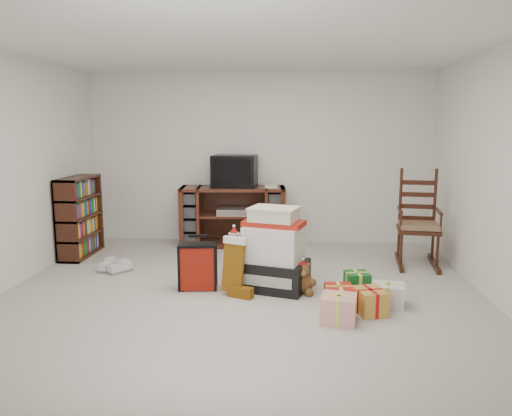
{
  "coord_description": "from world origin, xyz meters",
  "views": [
    {
      "loc": [
        0.54,
        -4.86,
        1.74
      ],
      "look_at": [
        0.1,
        0.6,
        0.82
      ],
      "focal_mm": 35.0,
      "sensor_mm": 36.0,
      "label": 1
    }
  ],
  "objects": [
    {
      "name": "stocking",
      "position": [
        -0.09,
        0.06,
        0.31
      ],
      "size": [
        0.31,
        0.22,
        0.62
      ],
      "primitive_type": null,
      "rotation": [
        0.0,
        0.0,
        -0.39
      ],
      "color": "#0E650B",
      "rests_on": "floor"
    },
    {
      "name": "rocking_chair",
      "position": [
        2.07,
        1.41,
        0.43
      ],
      "size": [
        0.59,
        0.88,
        1.25
      ],
      "rotation": [
        0.0,
        0.0,
        -0.11
      ],
      "color": "#3C1910",
      "rests_on": "floor"
    },
    {
      "name": "santa_figurine",
      "position": [
        0.31,
        0.81,
        0.23
      ],
      "size": [
        0.29,
        0.28,
        0.6
      ],
      "color": "maroon",
      "rests_on": "floor"
    },
    {
      "name": "tv_stand",
      "position": [
        -0.36,
        2.2,
        0.43
      ],
      "size": [
        1.53,
        0.65,
        0.86
      ],
      "rotation": [
        0.0,
        0.0,
        0.08
      ],
      "color": "#4A1B15",
      "rests_on": "floor"
    },
    {
      "name": "sneaker_pair",
      "position": [
        -1.62,
        0.76,
        0.05
      ],
      "size": [
        0.41,
        0.31,
        0.1
      ],
      "rotation": [
        0.0,
        0.0,
        -0.37
      ],
      "color": "silver",
      "rests_on": "floor"
    },
    {
      "name": "bookshelf",
      "position": [
        -2.33,
        1.47,
        0.51
      ],
      "size": [
        0.29,
        0.87,
        1.06
      ],
      "color": "#3C1910",
      "rests_on": "floor"
    },
    {
      "name": "mrs_claus_figurine",
      "position": [
        -0.16,
        0.71,
        0.23
      ],
      "size": [
        0.29,
        0.27,
        0.59
      ],
      "color": "maroon",
      "rests_on": "floor"
    },
    {
      "name": "gift_cluster",
      "position": [
        1.15,
        -0.24,
        0.14
      ],
      "size": [
        0.8,
        0.91,
        0.28
      ],
      "color": "#A61E13",
      "rests_on": "floor"
    },
    {
      "name": "gift_pile",
      "position": [
        0.32,
        0.28,
        0.38
      ],
      "size": [
        0.8,
        0.67,
        0.87
      ],
      "rotation": [
        0.0,
        0.0,
        -0.29
      ],
      "color": "black",
      "rests_on": "floor"
    },
    {
      "name": "red_suitcase",
      "position": [
        -0.49,
        0.21,
        0.25
      ],
      "size": [
        0.4,
        0.24,
        0.58
      ],
      "rotation": [
        0.0,
        0.0,
        0.12
      ],
      "color": "maroon",
      "rests_on": "floor"
    },
    {
      "name": "teddy_bear",
      "position": [
        0.63,
        0.16,
        0.14
      ],
      "size": [
        0.22,
        0.19,
        0.33
      ],
      "color": "brown",
      "rests_on": "floor"
    },
    {
      "name": "room",
      "position": [
        0.0,
        0.0,
        1.25
      ],
      "size": [
        5.01,
        5.01,
        2.51
      ],
      "color": "beige",
      "rests_on": "ground"
    },
    {
      "name": "crt_television",
      "position": [
        -0.33,
        2.22,
        1.08
      ],
      "size": [
        0.64,
        0.48,
        0.45
      ],
      "rotation": [
        0.0,
        0.0,
        -0.05
      ],
      "color": "black",
      "rests_on": "tv_stand"
    }
  ]
}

